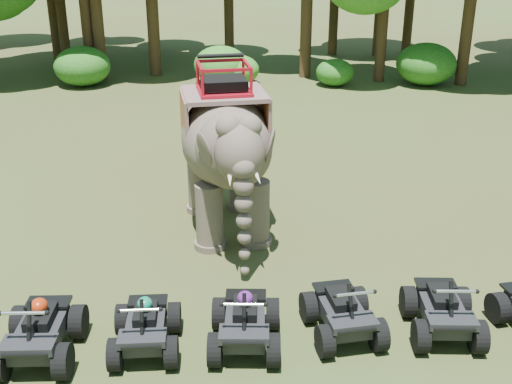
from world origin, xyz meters
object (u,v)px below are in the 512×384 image
atv_2 (245,316)px  atv_4 (444,303)px  atv_0 (39,324)px  atv_3 (343,305)px  elephant (226,147)px  atv_1 (145,320)px

atv_2 → atv_4: (3.67, 0.17, 0.01)m
atv_0 → atv_3: size_ratio=1.06×
elephant → atv_1: 5.39m
elephant → atv_1: elephant is taller
atv_1 → atv_2: 1.77m
atv_3 → atv_4: atv_4 is taller
atv_3 → elephant: bearing=105.8°
atv_1 → atv_2: size_ratio=0.95×
atv_1 → atv_4: (5.44, 0.16, 0.04)m
atv_1 → atv_4: 5.45m
atv_2 → atv_3: size_ratio=1.02×
elephant → atv_0: (-3.37, -5.04, -1.44)m
atv_0 → atv_3: bearing=5.4°
atv_1 → atv_4: bearing=1.4°
atv_2 → atv_3: bearing=11.6°
elephant → atv_2: size_ratio=2.91×
atv_0 → atv_4: 7.27m
atv_1 → atv_0: bearing=-177.2°
atv_2 → elephant: bearing=96.9°
atv_0 → atv_4: bearing=4.0°
elephant → atv_4: (3.89, -4.78, -1.46)m
atv_0 → atv_1: size_ratio=1.10×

